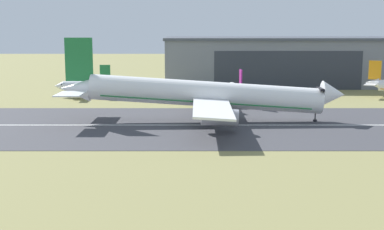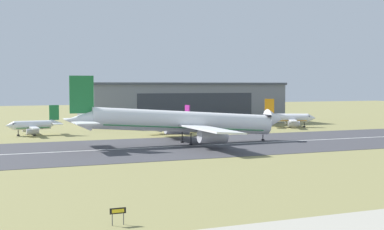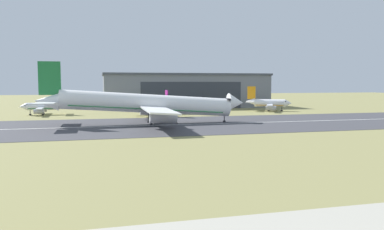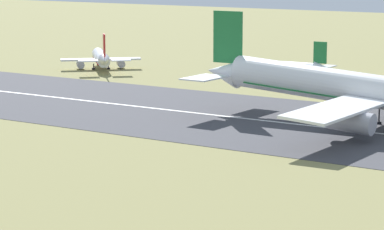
{
  "view_description": "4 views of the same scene",
  "coord_description": "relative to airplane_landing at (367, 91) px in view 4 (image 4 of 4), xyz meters",
  "views": [
    {
      "loc": [
        22.35,
        -6.81,
        19.45
      ],
      "look_at": [
        22.63,
        80.56,
        4.91
      ],
      "focal_mm": 50.0,
      "sensor_mm": 36.0,
      "label": 1
    },
    {
      "loc": [
        -24.26,
        -23.4,
        15.08
      ],
      "look_at": [
        18.59,
        80.93,
        8.66
      ],
      "focal_mm": 50.0,
      "sensor_mm": 36.0,
      "label": 2
    },
    {
      "loc": [
        11.84,
        -2.86,
        11.63
      ],
      "look_at": [
        27.19,
        58.7,
        6.12
      ],
      "focal_mm": 35.0,
      "sensor_mm": 36.0,
      "label": 3
    },
    {
      "loc": [
        78.72,
        -29.73,
        26.37
      ],
      "look_at": [
        10.99,
        73.31,
        4.72
      ],
      "focal_mm": 85.0,
      "sensor_mm": 36.0,
      "label": 4
    }
  ],
  "objects": [
    {
      "name": "ground_plane",
      "position": [
        -24.84,
        -53.09,
        -5.59
      ],
      "size": [
        655.68,
        655.68,
        0.0
      ],
      "primitive_type": "plane",
      "color": "olive"
    },
    {
      "name": "runway_strip",
      "position": [
        -24.84,
        -4.32,
        -5.56
      ],
      "size": [
        415.68,
        44.47,
        0.06
      ],
      "primitive_type": "cube",
      "color": "#3D3D42",
      "rests_on": "ground_plane"
    },
    {
      "name": "runway_centreline",
      "position": [
        -24.84,
        -4.32,
        -5.52
      ],
      "size": [
        374.11,
        0.7,
        0.01
      ],
      "primitive_type": "cube",
      "color": "silver",
      "rests_on": "runway_strip"
    },
    {
      "name": "airplane_landing",
      "position": [
        0.0,
        0.0,
        0.0
      ],
      "size": [
        58.69,
        50.45,
        17.2
      ],
      "color": "white",
      "rests_on": "ground_plane"
    },
    {
      "name": "airplane_parked_centre",
      "position": [
        -80.49,
        33.9,
        -2.84
      ],
      "size": [
        21.35,
        21.93,
        9.19
      ],
      "color": "silver",
      "rests_on": "ground_plane"
    },
    {
      "name": "airplane_parked_east",
      "position": [
        -32.61,
        38.75,
        -2.59
      ],
      "size": [
        16.18,
        18.54,
        8.93
      ],
      "color": "silver",
      "rests_on": "ground_plane"
    }
  ]
}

